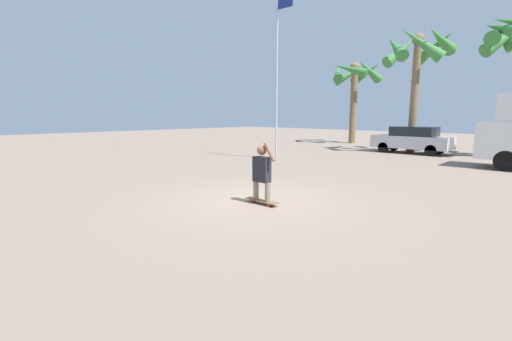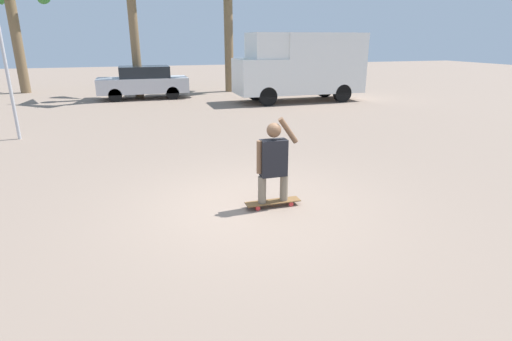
# 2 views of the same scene
# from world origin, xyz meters

# --- Properties ---
(ground_plane) EXTENTS (80.00, 80.00, 0.00)m
(ground_plane) POSITION_xyz_m (0.00, 0.00, 0.00)
(ground_plane) COLOR gray
(skateboard) EXTENTS (0.97, 0.23, 0.10)m
(skateboard) POSITION_xyz_m (0.37, -0.12, 0.08)
(skateboard) COLOR brown
(skateboard) RESTS_ON ground_plane
(person_skateboarder) EXTENTS (0.73, 0.24, 1.47)m
(person_skateboarder) POSITION_xyz_m (0.37, -0.12, 0.87)
(person_skateboarder) COLOR gray
(person_skateboarder) RESTS_ON skateboard
(camper_van) EXTENTS (5.88, 2.09, 3.06)m
(camper_van) POSITION_xyz_m (5.84, 11.29, 1.66)
(camper_van) COLOR black
(camper_van) RESTS_ON ground_plane
(parked_car_silver) EXTENTS (4.25, 1.75, 1.54)m
(parked_car_silver) POSITION_xyz_m (-1.15, 14.37, 0.80)
(parked_car_silver) COLOR black
(parked_car_silver) RESTS_ON ground_plane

